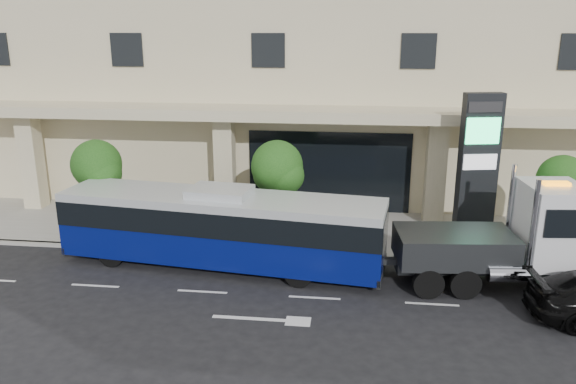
# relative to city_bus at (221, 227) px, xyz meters

# --- Properties ---
(ground) EXTENTS (120.00, 120.00, 0.00)m
(ground) POSITION_rel_city_bus_xyz_m (3.82, -0.84, -1.62)
(ground) COLOR black
(ground) RESTS_ON ground
(sidewalk) EXTENTS (120.00, 6.00, 0.15)m
(sidewalk) POSITION_rel_city_bus_xyz_m (3.82, 4.16, -1.55)
(sidewalk) COLOR gray
(sidewalk) RESTS_ON ground
(curb) EXTENTS (120.00, 0.30, 0.15)m
(curb) POSITION_rel_city_bus_xyz_m (3.82, 1.16, -1.55)
(curb) COLOR gray
(curb) RESTS_ON ground
(convention_center) EXTENTS (60.00, 17.60, 20.00)m
(convention_center) POSITION_rel_city_bus_xyz_m (3.82, 14.58, 8.35)
(convention_center) COLOR beige
(convention_center) RESTS_ON ground
(tree_left) EXTENTS (2.27, 2.20, 4.22)m
(tree_left) POSITION_rel_city_bus_xyz_m (-6.15, 2.75, 1.49)
(tree_left) COLOR #422B19
(tree_left) RESTS_ON sidewalk
(tree_mid) EXTENTS (2.28, 2.20, 4.38)m
(tree_mid) POSITION_rel_city_bus_xyz_m (1.85, 2.75, 1.64)
(tree_mid) COLOR #422B19
(tree_mid) RESTS_ON sidewalk
(tree_right) EXTENTS (2.10, 2.00, 4.04)m
(tree_right) POSITION_rel_city_bus_xyz_m (13.35, 2.75, 1.41)
(tree_right) COLOR #422B19
(tree_right) RESTS_ON sidewalk
(city_bus) EXTENTS (12.82, 4.22, 3.19)m
(city_bus) POSITION_rel_city_bus_xyz_m (0.00, 0.00, 0.00)
(city_bus) COLOR black
(city_bus) RESTS_ON ground
(tow_truck) EXTENTS (9.47, 3.08, 4.29)m
(tow_truck) POSITION_rel_city_bus_xyz_m (11.16, -0.49, 0.14)
(tow_truck) COLOR #2D3033
(tow_truck) RESTS_ON ground
(signage_pylon) EXTENTS (1.67, 0.89, 6.39)m
(signage_pylon) POSITION_rel_city_bus_xyz_m (10.14, 3.33, 1.77)
(signage_pylon) COLOR black
(signage_pylon) RESTS_ON sidewalk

